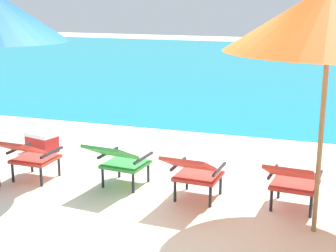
# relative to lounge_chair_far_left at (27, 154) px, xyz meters

# --- Properties ---
(ground_plane) EXTENTS (40.00, 40.00, 0.00)m
(ground_plane) POSITION_rel_lounge_chair_far_left_xyz_m (1.70, 4.20, -0.40)
(ground_plane) COLOR beige
(ocean_band) EXTENTS (40.00, 18.00, 0.01)m
(ocean_band) POSITION_rel_lounge_chair_far_left_xyz_m (1.70, 12.15, -0.40)
(ocean_band) COLOR teal
(ocean_band) RESTS_ON ground_plane
(lounge_chair_far_left) EXTENTS (0.57, 0.89, 0.68)m
(lounge_chair_far_left) POSITION_rel_lounge_chair_far_left_xyz_m (0.00, 0.00, 0.00)
(lounge_chair_far_left) COLOR red
(lounge_chair_far_left) RESTS_ON ground_plane
(lounge_chair_near_left) EXTENTS (0.62, 0.92, 0.68)m
(lounge_chair_near_left) POSITION_rel_lounge_chair_far_left_xyz_m (1.21, 0.18, 0.00)
(lounge_chair_near_left) COLOR #338E3D
(lounge_chair_near_left) RESTS_ON ground_plane
(lounge_chair_near_right) EXTENTS (0.59, 0.90, 0.68)m
(lounge_chair_near_right) POSITION_rel_lounge_chair_far_left_xyz_m (2.22, 0.06, 0.00)
(lounge_chair_near_right) COLOR red
(lounge_chair_near_right) RESTS_ON ground_plane
(lounge_chair_far_right) EXTENTS (0.60, 0.91, 0.68)m
(lounge_chair_far_right) POSITION_rel_lounge_chair_far_left_xyz_m (3.35, 0.13, 0.00)
(lounge_chair_far_right) COLOR red
(lounge_chair_far_right) RESTS_ON ground_plane
(beach_umbrella_right) EXTENTS (2.80, 2.80, 2.53)m
(beach_umbrella_right) POSITION_rel_lounge_chair_far_left_xyz_m (3.62, -0.26, 1.78)
(beach_umbrella_right) COLOR olive
(beach_umbrella_right) RESTS_ON ground_plane
(cooler_box) EXTENTS (0.53, 0.43, 0.32)m
(cooler_box) POSITION_rel_lounge_chair_far_left_xyz_m (-0.58, 1.25, -0.24)
(cooler_box) COLOR red
(cooler_box) RESTS_ON ground_plane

